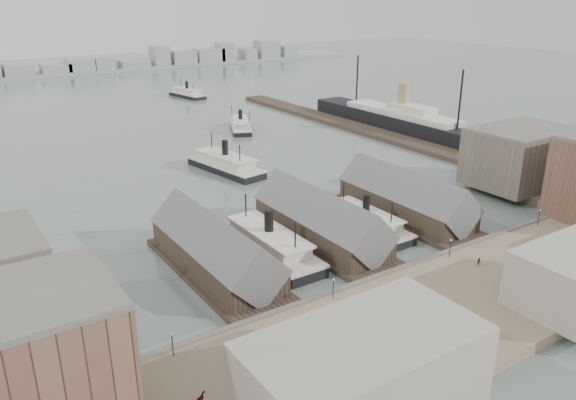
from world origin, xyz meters
TOP-DOWN VIEW (x-y plane):
  - ground at (0.00, 0.00)m, footprint 900.00×900.00m
  - quay at (0.00, -20.00)m, footprint 180.00×30.00m
  - seawall at (0.00, -5.20)m, footprint 180.00×1.20m
  - east_wharf at (78.00, 90.00)m, footprint 10.00×180.00m
  - ferry_shed_west at (-26.00, 16.88)m, footprint 14.00×42.00m
  - ferry_shed_center at (0.00, 16.88)m, footprint 14.00×42.00m
  - ferry_shed_east at (26.00, 16.88)m, footprint 14.00×42.00m
  - warehouse_east_back at (68.00, 15.00)m, footprint 28.00×20.00m
  - street_bldg_west at (-30.00, -32.00)m, footprint 30.00×16.00m
  - lamp_post_far_w at (-45.00, -7.00)m, footprint 0.44×0.44m
  - lamp_post_near_w at (-15.00, -7.00)m, footprint 0.44×0.44m
  - lamp_post_near_e at (15.00, -7.00)m, footprint 0.44×0.44m
  - lamp_post_far_e at (45.00, -7.00)m, footprint 0.44×0.44m
  - far_shore at (-2.07, 334.14)m, footprint 500.00×40.00m
  - ferry_docked_west at (-13.00, 17.64)m, footprint 9.14×30.48m
  - ferry_docked_east at (13.00, 16.60)m, footprint 7.85×26.15m
  - ferry_open_near at (6.95, 75.71)m, footprint 13.81×30.69m
  - ferry_open_mid at (38.04, 122.21)m, footprint 17.04×25.51m
  - ferry_open_far at (51.20, 204.37)m, footprint 11.85×25.83m
  - ocean_steamer at (92.00, 85.69)m, footprint 13.16×96.18m
  - horse_cart_center at (-18.01, -16.06)m, footprint 4.88×2.12m
  - horse_cart_right at (18.72, -21.61)m, footprint 4.88×2.95m
  - pedestrian_0 at (-51.60, -10.08)m, footprint 0.65×0.77m
  - pedestrian_2 at (-20.25, -12.43)m, footprint 1.30×1.06m
  - pedestrian_3 at (-18.02, -20.06)m, footprint 1.04×1.06m
  - pedestrian_4 at (-7.13, -10.42)m, footprint 0.86×0.57m
  - pedestrian_5 at (13.65, -23.95)m, footprint 0.80×0.78m
  - pedestrian_6 at (16.86, -12.87)m, footprint 1.01×0.97m
  - pedestrian_7 at (23.15, -27.22)m, footprint 1.30×1.21m
  - pedestrian_8 at (42.29, -13.84)m, footprint 1.00×0.61m
  - pedestrian_10 at (-32.73, -28.00)m, footprint 1.10×0.93m

SIDE VIEW (x-z plane):
  - ground at x=0.00m, z-range 0.00..0.00m
  - east_wharf at x=78.00m, z-range 0.00..1.60m
  - quay at x=0.00m, z-range 0.00..2.00m
  - seawall at x=0.00m, z-range 0.00..2.30m
  - ferry_open_mid at x=38.04m, z-range -2.34..6.47m
  - ferry_open_far at x=51.20m, z-range -2.36..6.53m
  - ferry_docked_east at x=13.00m, z-range -2.48..6.86m
  - ferry_open_near at x=6.95m, z-range -2.81..7.77m
  - ferry_docked_west at x=-13.00m, z-range -2.89..7.99m
  - horse_cart_center at x=-18.01m, z-range 2.05..3.48m
  - pedestrian_8 at x=42.29m, z-range 2.00..3.58m
  - pedestrian_6 at x=16.86m, z-range 2.00..3.63m
  - horse_cart_right at x=18.72m, z-range 2.00..3.68m
  - pedestrian_4 at x=-7.13m, z-range 2.00..3.74m
  - pedestrian_2 at x=-20.25m, z-range 2.00..3.75m
  - pedestrian_7 at x=23.15m, z-range 2.00..3.76m
  - pedestrian_10 at x=-32.73m, z-range 2.00..3.77m
  - pedestrian_5 at x=13.65m, z-range 2.00..3.77m
  - pedestrian_3 at x=-18.02m, z-range 2.00..3.79m
  - pedestrian_0 at x=-51.60m, z-range 2.00..3.80m
  - far_shore at x=-2.07m, z-range -3.96..11.77m
  - ocean_steamer at x=92.00m, z-range -5.48..13.75m
  - ferry_shed_west at x=-26.00m, z-range -1.66..10.94m
  - ferry_shed_center at x=0.00m, z-range -1.66..10.94m
  - ferry_shed_east at x=26.00m, z-range -1.66..10.94m
  - lamp_post_far_w at x=-45.00m, z-range 2.75..6.67m
  - lamp_post_near_w at x=-15.00m, z-range 2.75..6.67m
  - lamp_post_near_e at x=15.00m, z-range 2.75..6.67m
  - lamp_post_far_e at x=45.00m, z-range 2.75..6.67m
  - street_bldg_west at x=-30.00m, z-range 2.00..14.00m
  - warehouse_east_back at x=68.00m, z-range 2.00..17.00m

